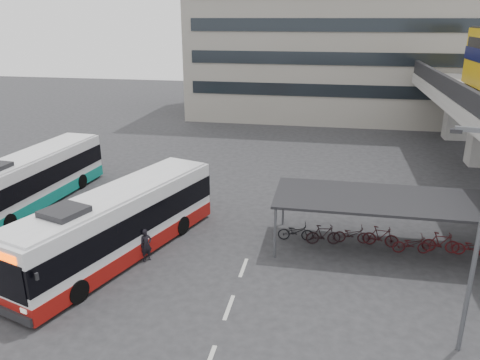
% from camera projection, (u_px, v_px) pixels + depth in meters
% --- Properties ---
extents(ground, '(120.00, 120.00, 0.00)m').
position_uv_depth(ground, '(188.00, 262.00, 20.76)').
color(ground, '#28282B').
rests_on(ground, ground).
extents(bike_shelter, '(10.00, 4.00, 2.54)m').
position_uv_depth(bike_shelter, '(383.00, 222.00, 21.57)').
color(bike_shelter, '#595B60').
rests_on(bike_shelter, ground).
extents(road_markings, '(0.15, 7.60, 0.01)m').
position_uv_depth(road_markings, '(229.00, 307.00, 17.53)').
color(road_markings, beige).
rests_on(road_markings, ground).
extents(bus_main, '(5.81, 11.54, 3.35)m').
position_uv_depth(bus_main, '(119.00, 224.00, 20.84)').
color(bus_main, white).
rests_on(bus_main, ground).
extents(bus_teal, '(3.15, 10.99, 3.21)m').
position_uv_depth(bus_teal, '(33.00, 180.00, 26.79)').
color(bus_teal, white).
rests_on(bus_teal, ground).
extents(pedestrian, '(0.63, 0.65, 1.50)m').
position_uv_depth(pedestrian, '(146.00, 245.00, 20.70)').
color(pedestrian, black).
rests_on(pedestrian, ground).
extents(lamp_post, '(1.29, 0.39, 7.40)m').
position_uv_depth(lamp_post, '(476.00, 232.00, 13.97)').
color(lamp_post, '#595B60').
rests_on(lamp_post, ground).
extents(sign_totem_north, '(0.58, 0.33, 2.75)m').
position_uv_depth(sign_totem_north, '(31.00, 175.00, 27.86)').
color(sign_totem_north, '#B20A26').
rests_on(sign_totem_north, ground).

